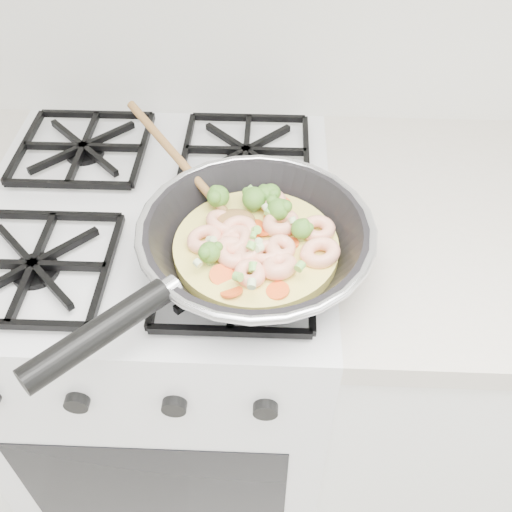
{
  "coord_description": "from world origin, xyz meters",
  "views": [
    {
      "loc": [
        0.2,
        0.98,
        1.54
      ],
      "look_at": [
        0.18,
        1.57,
        0.93
      ],
      "focal_mm": 40.61,
      "sensor_mm": 36.0,
      "label": 1
    }
  ],
  "objects": [
    {
      "name": "skillet",
      "position": [
        0.18,
        1.57,
        0.96
      ],
      "size": [
        0.43,
        0.54,
        0.11
      ],
      "rotation": [
        0.0,
        0.0,
        -0.1
      ],
      "color": "black",
      "rests_on": "stove"
    },
    {
      "name": "stove",
      "position": [
        0.0,
        1.7,
        0.46
      ],
      "size": [
        0.6,
        0.6,
        0.92
      ],
      "color": "silver",
      "rests_on": "ground"
    }
  ]
}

